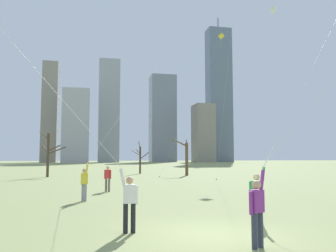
# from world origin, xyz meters

# --- Properties ---
(ground_plane) EXTENTS (400.00, 400.00, 0.00)m
(ground_plane) POSITION_xyz_m (0.00, 0.00, 0.00)
(ground_plane) COLOR #848E56
(kite_flyer_far_back_green) EXTENTS (11.21, 11.49, 18.57)m
(kite_flyer_far_back_green) POSITION_xyz_m (-1.13, 5.96, 5.02)
(kite_flyer_far_back_green) COLOR gray
(kite_flyer_far_back_green) RESTS_ON ground
(kite_flyer_foreground_left_blue) EXTENTS (9.53, 6.23, 11.97)m
(kite_flyer_foreground_left_blue) POSITION_xyz_m (2.16, -0.58, 2.87)
(kite_flyer_foreground_left_blue) COLOR #33384C
(kite_flyer_foreground_left_blue) RESTS_ON ground
(kite_flyer_midfield_left_pink) EXTENTS (13.01, 4.42, 15.72)m
(kite_flyer_midfield_left_pink) POSITION_xyz_m (-4.72, -0.15, 3.77)
(kite_flyer_midfield_left_pink) COLOR black
(kite_flyer_midfield_left_pink) RESTS_ON ground
(kite_flyer_midfield_right_purple) EXTENTS (5.38, 9.11, 12.32)m
(kite_flyer_midfield_right_purple) POSITION_xyz_m (2.63, 0.49, 2.14)
(kite_flyer_midfield_right_purple) COLOR #726656
(kite_flyer_midfield_right_purple) RESTS_ON ground
(bystander_watching_nearby) EXTENTS (0.44, 0.36, 1.62)m
(bystander_watching_nearby) POSITION_xyz_m (-2.37, 13.17, 0.90)
(bystander_watching_nearby) COLOR #726656
(bystander_watching_nearby) RESTS_ON ground
(distant_kite_low_near_trees_teal) EXTENTS (1.96, 2.22, 20.35)m
(distant_kite_low_near_trees_teal) POSITION_xyz_m (9.99, 21.61, 16.69)
(distant_kite_low_near_trees_teal) COLOR teal
(distant_kite_low_near_trees_teal) RESTS_ON ground
(distant_kite_drifting_right_white) EXTENTS (2.68, 1.23, 18.58)m
(distant_kite_drifting_right_white) POSITION_xyz_m (15.37, 23.90, 16.44)
(distant_kite_drifting_right_white) COLOR white
(distant_kite_drifting_right_white) RESTS_ON ground
(distant_kite_high_overhead_yellow) EXTENTS (8.34, 1.31, 17.30)m
(distant_kite_high_overhead_yellow) POSITION_xyz_m (10.77, 29.69, 14.64)
(distant_kite_high_overhead_yellow) COLOR yellow
(distant_kite_high_overhead_yellow) RESTS_ON ground
(bare_tree_right_of_center) EXTENTS (1.97, 1.35, 4.39)m
(bare_tree_right_of_center) POSITION_xyz_m (7.61, 31.05, 2.22)
(bare_tree_right_of_center) COLOR brown
(bare_tree_right_of_center) RESTS_ON ground
(bare_tree_leftmost) EXTENTS (2.83, 2.45, 4.90)m
(bare_tree_leftmost) POSITION_xyz_m (-8.00, 31.10, 2.59)
(bare_tree_leftmost) COLOR #4C3828
(bare_tree_leftmost) RESTS_ON ground
(bare_tree_center) EXTENTS (2.34, 2.72, 4.17)m
(bare_tree_center) POSITION_xyz_m (2.87, 36.70, 2.03)
(bare_tree_center) COLOR #423326
(bare_tree_center) RESTS_ON ground
(skyline_wide_slab) EXTENTS (8.58, 6.55, 42.92)m
(skyline_wide_slab) POSITION_xyz_m (3.30, 138.31, 21.46)
(skyline_wide_slab) COLOR #9EA3AD
(skyline_wide_slab) RESTS_ON ground
(skyline_mid_tower_right) EXTENTS (11.31, 9.63, 39.49)m
(skyline_mid_tower_right) POSITION_xyz_m (28.10, 147.92, 19.75)
(skyline_mid_tower_right) COLOR gray
(skyline_mid_tower_right) RESTS_ON ground
(skyline_squat_block) EXTENTS (8.06, 10.24, 24.88)m
(skyline_squat_block) POSITION_xyz_m (43.70, 136.05, 12.44)
(skyline_squat_block) COLOR gray
(skyline_squat_block) RESTS_ON ground
(skyline_tall_tower) EXTENTS (9.94, 11.76, 27.87)m
(skyline_tall_tower) POSITION_xyz_m (-9.48, 129.35, 13.93)
(skyline_tall_tower) COLOR #B2B2B7
(skyline_tall_tower) RESTS_ON ground
(skyline_short_annex) EXTENTS (10.98, 7.66, 68.95)m
(skyline_short_annex) POSITION_xyz_m (54.90, 146.21, 31.59)
(skyline_short_annex) COLOR slate
(skyline_short_annex) RESTS_ON ground
(skyline_mid_tower_left) EXTENTS (6.01, 10.19, 40.38)m
(skyline_mid_tower_left) POSITION_xyz_m (-20.12, 139.37, 20.19)
(skyline_mid_tower_left) COLOR gray
(skyline_mid_tower_left) RESTS_ON ground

